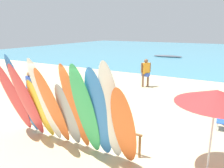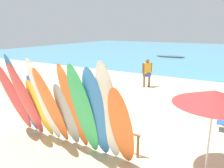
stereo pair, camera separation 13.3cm
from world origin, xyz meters
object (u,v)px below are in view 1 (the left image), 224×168
at_px(surfboard_red_0, 14,98).
at_px(beachgoer_by_water, 104,81).
at_px(surfboard_white_4, 46,103).
at_px(surfboard_red_2, 27,102).
at_px(distant_boat, 168,56).
at_px(beachgoer_near_rack, 146,71).
at_px(surfboard_grey_6, 68,116).
at_px(surfboard_white_10, 111,115).
at_px(surfboard_yellow_3, 41,110).
at_px(surfboard_blue_9, 99,116).
at_px(surfboard_orange_11, 124,129).
at_px(beach_umbrella, 216,97).
at_px(surfboard_green_8, 86,113).
at_px(surfboard_orange_5, 53,109).
at_px(surfboard_rack, 77,122).
at_px(beachgoer_photographing, 30,86).
at_px(surfboard_orange_7, 75,110).
at_px(surfboard_blue_1, 23,96).

relative_size(surfboard_red_0, beachgoer_by_water, 1.56).
relative_size(surfboard_white_4, beachgoer_by_water, 1.65).
bearing_deg(surfboard_red_2, distant_boat, 90.18).
xyz_separation_m(beachgoer_by_water, beachgoer_near_rack, (0.85, 3.33, -0.02)).
bearing_deg(surfboard_red_2, surfboard_grey_6, 4.43).
height_order(surfboard_red_0, surfboard_white_10, surfboard_white_10).
xyz_separation_m(surfboard_yellow_3, surfboard_blue_9, (2.10, -0.07, 0.27)).
bearing_deg(distant_boat, surfboard_white_10, -78.42).
bearing_deg(beachgoer_near_rack, surfboard_yellow_3, -142.10).
height_order(surfboard_orange_11, beach_umbrella, surfboard_orange_11).
height_order(surfboard_blue_9, beachgoer_near_rack, surfboard_blue_9).
xyz_separation_m(surfboard_white_10, distant_boat, (-4.49, 21.90, -1.25)).
bearing_deg(beachgoer_by_water, surfboard_orange_11, 12.18).
xyz_separation_m(surfboard_green_8, distant_boat, (-3.82, 22.01, -1.20)).
relative_size(surfboard_blue_9, surfboard_orange_11, 1.12).
distance_m(surfboard_green_8, surfboard_blue_9, 0.35).
relative_size(surfboard_orange_5, surfboard_orange_11, 1.09).
bearing_deg(surfboard_rack, surfboard_orange_5, -104.11).
distance_m(surfboard_green_8, beachgoer_photographing, 5.05).
height_order(surfboard_orange_5, surfboard_orange_7, surfboard_orange_7).
height_order(surfboard_red_2, beach_umbrella, surfboard_red_2).
distance_m(surfboard_orange_11, distant_boat, 22.54).
bearing_deg(surfboard_white_10, surfboard_yellow_3, 173.32).
relative_size(surfboard_grey_6, beachgoer_photographing, 1.35).
bearing_deg(distant_boat, surfboard_green_8, -80.15).
relative_size(surfboard_white_10, distant_boat, 0.82).
bearing_deg(surfboard_white_4, surfboard_rack, 56.07).
bearing_deg(surfboard_blue_1, surfboard_rack, 25.04).
bearing_deg(surfboard_white_4, surfboard_orange_7, 3.50).
bearing_deg(beachgoer_by_water, surfboard_orange_5, -10.75).
bearing_deg(surfboard_green_8, beach_umbrella, 17.51).
bearing_deg(surfboard_orange_11, beachgoer_photographing, 154.32).
height_order(surfboard_grey_6, surfboard_orange_7, surfboard_orange_7).
distance_m(surfboard_red_0, distant_boat, 22.02).
xyz_separation_m(surfboard_rack, beachgoer_photographing, (-3.65, 1.37, 0.34)).
height_order(surfboard_white_4, surfboard_grey_6, surfboard_white_4).
bearing_deg(surfboard_white_10, beachgoer_photographing, 153.31).
distance_m(surfboard_red_0, surfboard_white_10, 3.45).
bearing_deg(beachgoer_photographing, surfboard_grey_6, -13.89).
bearing_deg(surfboard_orange_5, surfboard_rack, 75.87).
xyz_separation_m(surfboard_white_4, beach_umbrella, (4.23, 0.95, 0.57)).
distance_m(surfboard_grey_6, surfboard_white_10, 1.46).
bearing_deg(surfboard_orange_7, surfboard_rack, 128.40).
height_order(surfboard_yellow_3, surfboard_blue_9, surfboard_blue_9).
height_order(surfboard_green_8, beachgoer_near_rack, surfboard_green_8).
height_order(surfboard_grey_6, surfboard_green_8, surfboard_green_8).
bearing_deg(surfboard_orange_5, distant_boat, 97.01).
bearing_deg(surfboard_blue_9, beach_umbrella, 15.68).
relative_size(surfboard_blue_9, beachgoer_by_water, 1.59).
height_order(surfboard_orange_7, beachgoer_near_rack, surfboard_orange_7).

